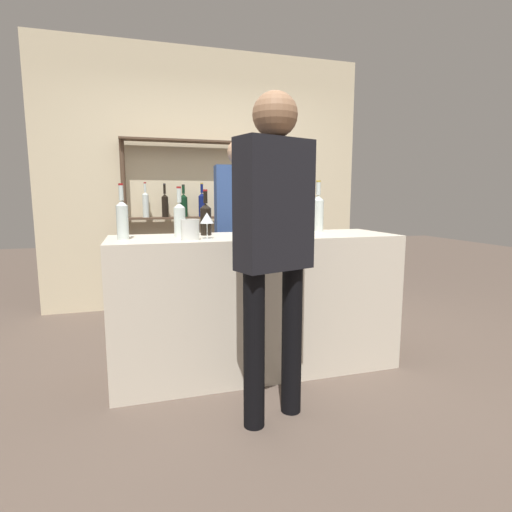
% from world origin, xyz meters
% --- Properties ---
extents(ground_plane, '(16.00, 16.00, 0.00)m').
position_xyz_m(ground_plane, '(0.00, 0.00, 0.00)').
color(ground_plane, brown).
extents(bar_counter, '(1.96, 0.62, 0.96)m').
position_xyz_m(bar_counter, '(0.00, 0.00, 0.48)').
color(bar_counter, beige).
rests_on(bar_counter, ground_plane).
extents(back_wall, '(3.56, 0.12, 2.80)m').
position_xyz_m(back_wall, '(0.00, 1.91, 1.40)').
color(back_wall, beige).
rests_on(back_wall, ground_plane).
extents(back_shelf, '(1.86, 0.18, 1.81)m').
position_xyz_m(back_shelf, '(0.01, 1.73, 1.18)').
color(back_shelf, '#4C3828').
rests_on(back_shelf, ground_plane).
extents(counter_bottle_0, '(0.09, 0.09, 0.39)m').
position_xyz_m(counter_bottle_0, '(0.55, 0.19, 1.11)').
color(counter_bottle_0, silver).
rests_on(counter_bottle_0, bar_counter).
extents(counter_bottle_1, '(0.08, 0.08, 0.35)m').
position_xyz_m(counter_bottle_1, '(-0.10, -0.07, 1.09)').
color(counter_bottle_1, black).
rests_on(counter_bottle_1, bar_counter).
extents(counter_bottle_2, '(0.07, 0.07, 0.33)m').
position_xyz_m(counter_bottle_2, '(-0.52, 0.01, 1.08)').
color(counter_bottle_2, silver).
rests_on(counter_bottle_2, bar_counter).
extents(counter_bottle_3, '(0.08, 0.08, 0.31)m').
position_xyz_m(counter_bottle_3, '(-0.33, 0.12, 1.07)').
color(counter_bottle_3, black).
rests_on(counter_bottle_3, bar_counter).
extents(counter_bottle_4, '(0.08, 0.08, 0.36)m').
position_xyz_m(counter_bottle_4, '(0.05, -0.06, 1.10)').
color(counter_bottle_4, black).
rests_on(counter_bottle_4, bar_counter).
extents(counter_bottle_5, '(0.07, 0.07, 0.35)m').
position_xyz_m(counter_bottle_5, '(-0.87, -0.01, 1.09)').
color(counter_bottle_5, silver).
rests_on(counter_bottle_5, bar_counter).
extents(wine_glass, '(0.09, 0.09, 0.17)m').
position_xyz_m(wine_glass, '(-0.36, -0.12, 1.08)').
color(wine_glass, silver).
rests_on(wine_glass, bar_counter).
extents(ice_bucket, '(0.18, 0.18, 0.20)m').
position_xyz_m(ice_bucket, '(0.33, 0.15, 1.06)').
color(ice_bucket, '#846647').
rests_on(ice_bucket, bar_counter).
extents(cork_jar, '(0.11, 0.11, 0.13)m').
position_xyz_m(cork_jar, '(-0.47, -0.17, 1.02)').
color(cork_jar, silver).
rests_on(cork_jar, bar_counter).
extents(server_behind_counter, '(0.45, 0.22, 1.71)m').
position_xyz_m(server_behind_counter, '(0.08, 0.72, 1.01)').
color(server_behind_counter, '#121C33').
rests_on(server_behind_counter, ground_plane).
extents(customer_center, '(0.44, 0.30, 1.74)m').
position_xyz_m(customer_center, '(-0.10, -0.67, 1.04)').
color(customer_center, black).
rests_on(customer_center, ground_plane).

